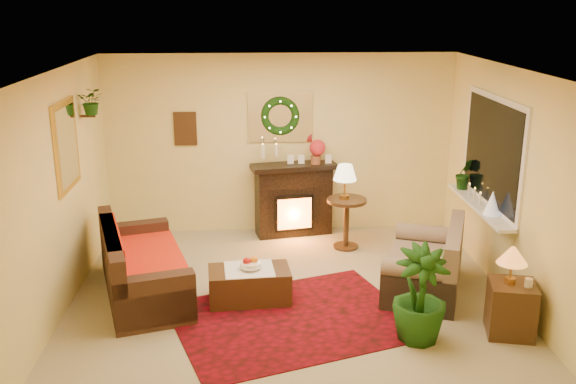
{
  "coord_description": "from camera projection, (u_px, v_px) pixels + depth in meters",
  "views": [
    {
      "loc": [
        -0.43,
        -6.82,
        3.31
      ],
      "look_at": [
        0.0,
        0.35,
        1.15
      ],
      "focal_mm": 40.0,
      "sensor_mm": 36.0,
      "label": 1
    }
  ],
  "objects": [
    {
      "name": "lamp_cream",
      "position": [
        345.0,
        186.0,
        8.69
      ],
      "size": [
        0.32,
        0.32,
        0.49
      ],
      "primitive_type": "cone",
      "color": "#F7E5BD",
      "rests_on": "side_table_round"
    },
    {
      "name": "poinsettia",
      "position": [
        317.0,
        148.0,
        9.06
      ],
      "size": [
        0.23,
        0.23,
        0.23
      ],
      "primitive_type": "sphere",
      "color": "red",
      "rests_on": "fireplace"
    },
    {
      "name": "fireplace",
      "position": [
        294.0,
        198.0,
        9.3
      ],
      "size": [
        1.12,
        0.54,
        0.99
      ],
      "primitive_type": "cube",
      "rotation": [
        0.0,
        0.0,
        0.19
      ],
      "color": "black",
      "rests_on": "floor"
    },
    {
      "name": "wall_art",
      "position": [
        185.0,
        129.0,
        9.1
      ],
      "size": [
        0.32,
        0.03,
        0.48
      ],
      "primitive_type": "cube",
      "color": "#381E11",
      "rests_on": "wall_back"
    },
    {
      "name": "floor",
      "position": [
        290.0,
        295.0,
        7.49
      ],
      "size": [
        5.0,
        5.0,
        0.0
      ],
      "primitive_type": "plane",
      "color": "beige",
      "rests_on": "ground"
    },
    {
      "name": "mantel_mirror",
      "position": [
        280.0,
        117.0,
        9.14
      ],
      "size": [
        0.92,
        0.02,
        0.72
      ],
      "primitive_type": "cube",
      "color": "white",
      "rests_on": "wall_back"
    },
    {
      "name": "loveseat",
      "position": [
        424.0,
        257.0,
        7.51
      ],
      "size": [
        1.25,
        1.6,
        0.81
      ],
      "primitive_type": "cube",
      "rotation": [
        0.0,
        0.0,
        -0.36
      ],
      "color": "#A39586",
      "rests_on": "floor"
    },
    {
      "name": "wall_right",
      "position": [
        510.0,
        184.0,
        7.26
      ],
      "size": [
        4.5,
        4.5,
        0.0
      ],
      "primitive_type": "plane",
      "color": "#EFD88C",
      "rests_on": "ground"
    },
    {
      "name": "floor_palm",
      "position": [
        420.0,
        299.0,
        6.38
      ],
      "size": [
        1.94,
        1.94,
        2.97
      ],
      "primitive_type": "imported",
      "rotation": [
        0.0,
        0.0,
        0.19
      ],
      "color": "black",
      "rests_on": "floor"
    },
    {
      "name": "area_rug",
      "position": [
        293.0,
        319.0,
        6.9
      ],
      "size": [
        2.9,
        2.52,
        0.01
      ],
      "primitive_type": "cube",
      "rotation": [
        0.0,
        0.0,
        0.33
      ],
      "color": "#6D0B07",
      "rests_on": "floor"
    },
    {
      "name": "mantel_candle_a",
      "position": [
        263.0,
        151.0,
        9.02
      ],
      "size": [
        0.06,
        0.06,
        0.19
      ],
      "primitive_type": "cylinder",
      "color": "beige",
      "rests_on": "fireplace"
    },
    {
      "name": "red_throw",
      "position": [
        145.0,
        252.0,
        7.56
      ],
      "size": [
        0.81,
        1.31,
        0.02
      ],
      "primitive_type": "cube",
      "color": "#B20711",
      "rests_on": "sofa"
    },
    {
      "name": "wall_back",
      "position": [
        280.0,
        144.0,
        9.27
      ],
      "size": [
        5.0,
        5.0,
        0.0
      ],
      "primitive_type": "plane",
      "color": "#EFD88C",
      "rests_on": "ground"
    },
    {
      "name": "fruit_bowl",
      "position": [
        250.0,
        265.0,
        7.21
      ],
      "size": [
        0.24,
        0.24,
        0.05
      ],
      "primitive_type": "cylinder",
      "color": "white",
      "rests_on": "coffee_table"
    },
    {
      "name": "end_table_square",
      "position": [
        511.0,
        309.0,
        6.55
      ],
      "size": [
        0.55,
        0.55,
        0.56
      ],
      "primitive_type": "cube",
      "rotation": [
        0.0,
        0.0,
        -0.23
      ],
      "color": "#48311A",
      "rests_on": "floor"
    },
    {
      "name": "coffee_table",
      "position": [
        249.0,
        284.0,
        7.29
      ],
      "size": [
        0.95,
        0.57,
        0.39
      ],
      "primitive_type": "cube",
      "rotation": [
        0.0,
        0.0,
        0.08
      ],
      "color": "#46220E",
      "rests_on": "floor"
    },
    {
      "name": "lamp_tiffany",
      "position": [
        511.0,
        266.0,
        6.43
      ],
      "size": [
        0.31,
        0.31,
        0.45
      ],
      "primitive_type": "cone",
      "color": "orange",
      "rests_on": "end_table_square"
    },
    {
      "name": "ceiling",
      "position": [
        290.0,
        70.0,
        6.74
      ],
      "size": [
        5.0,
        5.0,
        0.0
      ],
      "primitive_type": "plane",
      "color": "white",
      "rests_on": "ground"
    },
    {
      "name": "wall_left",
      "position": [
        61.0,
        192.0,
        6.98
      ],
      "size": [
        4.5,
        4.5,
        0.0
      ],
      "primitive_type": "plane",
      "color": "#EFD88C",
      "rests_on": "ground"
    },
    {
      "name": "side_table_round",
      "position": [
        346.0,
        225.0,
        8.83
      ],
      "size": [
        0.72,
        0.72,
        0.71
      ],
      "primitive_type": "cylinder",
      "rotation": [
        0.0,
        0.0,
        0.41
      ],
      "color": "#3B1E0C",
      "rests_on": "floor"
    },
    {
      "name": "gold_mirror",
      "position": [
        66.0,
        146.0,
        7.13
      ],
      "size": [
        0.03,
        0.84,
        1.0
      ],
      "primitive_type": "cube",
      "color": "gold",
      "rests_on": "wall_left"
    },
    {
      "name": "wreath",
      "position": [
        280.0,
        116.0,
        9.09
      ],
      "size": [
        0.55,
        0.11,
        0.55
      ],
      "primitive_type": "torus",
      "rotation": [
        1.57,
        0.0,
        0.0
      ],
      "color": "#194719",
      "rests_on": "wall_back"
    },
    {
      "name": "wall_front",
      "position": [
        308.0,
        270.0,
        4.97
      ],
      "size": [
        5.0,
        5.0,
        0.0
      ],
      "primitive_type": "plane",
      "color": "#EFD88C",
      "rests_on": "ground"
    },
    {
      "name": "window_sill",
      "position": [
        479.0,
        206.0,
        7.91
      ],
      "size": [
        0.22,
        1.86,
        0.04
      ],
      "primitive_type": "cube",
      "color": "white",
      "rests_on": "wall_right"
    },
    {
      "name": "window_frame",
      "position": [
        493.0,
        152.0,
        7.72
      ],
      "size": [
        0.03,
        1.86,
        1.36
      ],
      "primitive_type": "cube",
      "color": "white",
      "rests_on": "wall_right"
    },
    {
      "name": "sofa",
      "position": [
        144.0,
        259.0,
        7.41
      ],
      "size": [
        1.34,
        2.08,
        0.83
      ],
      "primitive_type": "cube",
      "rotation": [
        0.0,
        0.0,
        0.28
      ],
      "color": "brown",
      "rests_on": "floor"
    },
    {
      "name": "sill_plant",
      "position": [
        465.0,
        175.0,
        8.48
      ],
      "size": [
        0.3,
        0.24,
        0.55
      ],
      "primitive_type": "imported",
      "color": "#27521E",
      "rests_on": "window_sill"
    },
    {
      "name": "hanging_plant",
      "position": [
        93.0,
        114.0,
        7.8
      ],
      "size": [
        0.33,
        0.28,
        0.36
      ],
      "primitive_type": "imported",
      "color": "#194719",
      "rests_on": "wall_left"
    },
    {
      "name": "window_glass",
      "position": [
        492.0,
        152.0,
        7.71
      ],
      "size": [
        0.02,
        1.7,
        1.22
      ],
      "primitive_type": "cube",
      "color": "black",
      "rests_on": "wall_right"
    },
    {
      "name": "mini_tree",
      "position": [
        492.0,
        203.0,
        7.46
      ],
      "size": [
        0.19,
        0.19,
        0.28
      ],
      "primitive_type": "cone",
      "color": "silver",
      "rests_on": "window_sill"
    },
    {
      "name": "mantel_candle_b",
      "position": [
        276.0,
        150.0,
        9.08
      ],
      "size": [
        0.06,
        0.06,
        0.17
      ],
      "primitive_type": "cylinder",
      "color": "white",
      "rests_on": "fireplace"
    }
  ]
}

